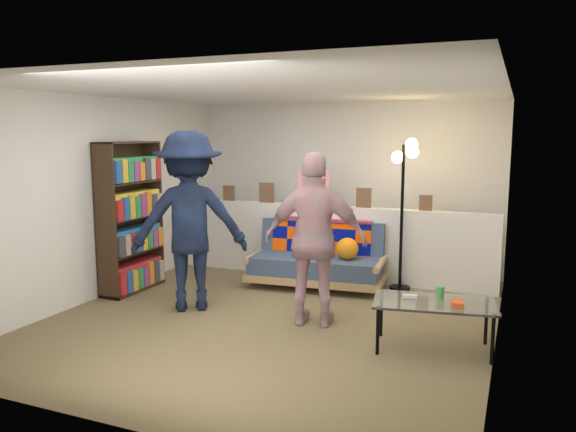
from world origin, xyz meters
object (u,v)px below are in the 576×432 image
(person_left, at_px, (189,221))
(coffee_table, at_px, (435,305))
(person_right, at_px, (315,240))
(futon_sofa, at_px, (319,260))
(floor_lamp, at_px, (405,183))
(bookshelf, at_px, (130,222))

(person_left, bearing_deg, coffee_table, 142.23)
(person_left, relative_size, person_right, 1.12)
(coffee_table, distance_m, person_right, 1.34)
(person_left, bearing_deg, futon_sofa, -159.13)
(floor_lamp, bearing_deg, coffee_table, -70.75)
(futon_sofa, height_order, floor_lamp, floor_lamp)
(floor_lamp, distance_m, person_right, 1.85)
(futon_sofa, xyz_separation_m, floor_lamp, (1.03, 0.28, 1.00))
(futon_sofa, distance_m, coffee_table, 2.36)
(person_left, height_order, person_right, person_left)
(bookshelf, height_order, floor_lamp, floor_lamp)
(bookshelf, xyz_separation_m, person_right, (2.57, -0.33, 0.02))
(futon_sofa, xyz_separation_m, coffee_table, (1.70, -1.63, 0.08))
(bookshelf, xyz_separation_m, coffee_table, (3.81, -0.55, -0.45))
(coffee_table, xyz_separation_m, person_left, (-2.72, 0.20, 0.57))
(floor_lamp, distance_m, person_left, 2.70)
(person_right, bearing_deg, futon_sofa, -81.77)
(coffee_table, relative_size, person_left, 0.58)
(floor_lamp, xyz_separation_m, person_right, (-0.57, -1.70, -0.46))
(bookshelf, xyz_separation_m, floor_lamp, (3.14, 1.36, 0.48))
(futon_sofa, distance_m, floor_lamp, 1.47)
(person_right, bearing_deg, bookshelf, -17.26)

